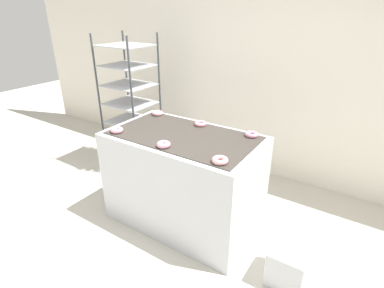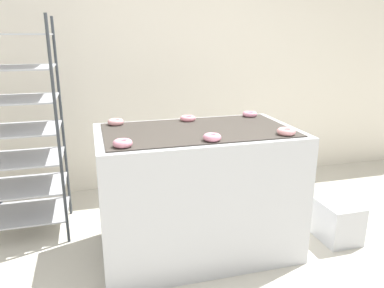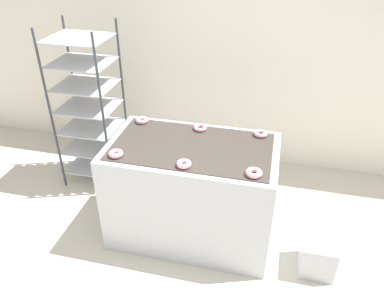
{
  "view_description": "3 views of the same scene",
  "coord_description": "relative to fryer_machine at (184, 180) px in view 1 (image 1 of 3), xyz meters",
  "views": [
    {
      "loc": [
        1.47,
        -1.44,
        2.06
      ],
      "look_at": [
        0.0,
        0.82,
        0.82
      ],
      "focal_mm": 28.0,
      "sensor_mm": 36.0,
      "label": 1
    },
    {
      "loc": [
        -0.74,
        -1.85,
        1.64
      ],
      "look_at": [
        0.0,
        0.82,
        0.82
      ],
      "focal_mm": 35.0,
      "sensor_mm": 36.0,
      "label": 2
    },
    {
      "loc": [
        0.63,
        -1.95,
        2.63
      ],
      "look_at": [
        0.0,
        0.67,
        0.99
      ],
      "focal_mm": 35.0,
      "sensor_mm": 36.0,
      "label": 3
    }
  ],
  "objects": [
    {
      "name": "baking_rack_cart",
      "position": [
        -1.28,
        0.63,
        0.42
      ],
      "size": [
        0.61,
        0.54,
        1.78
      ],
      "color": "#33383D",
      "rests_on": "ground_plane"
    },
    {
      "name": "donut_far_center",
      "position": [
        0.01,
        0.3,
        0.51
      ],
      "size": [
        0.12,
        0.12,
        0.04
      ],
      "primitive_type": "torus",
      "color": "pink",
      "rests_on": "fryer_machine"
    },
    {
      "name": "fryer_machine",
      "position": [
        0.0,
        0.0,
        0.0
      ],
      "size": [
        1.46,
        0.85,
        0.97
      ],
      "color": "#B7BABF",
      "rests_on": "ground_plane"
    },
    {
      "name": "glaze_bin",
      "position": [
        1.15,
        -0.19,
        -0.32
      ],
      "size": [
        0.29,
        0.32,
        0.32
      ],
      "color": "#B7BABF",
      "rests_on": "ground_plane"
    },
    {
      "name": "donut_near_right",
      "position": [
        0.55,
        -0.3,
        0.51
      ],
      "size": [
        0.13,
        0.13,
        0.04
      ],
      "primitive_type": "torus",
      "color": "pink",
      "rests_on": "fryer_machine"
    },
    {
      "name": "wall_back",
      "position": [
        -0.0,
        1.45,
        0.91
      ],
      "size": [
        8.0,
        0.05,
        2.8
      ],
      "color": "silver",
      "rests_on": "ground_plane"
    },
    {
      "name": "ground_plane",
      "position": [
        -0.0,
        -0.67,
        -0.49
      ],
      "size": [
        14.0,
        14.0,
        0.0
      ],
      "primitive_type": "plane",
      "color": "beige"
    },
    {
      "name": "donut_far_left",
      "position": [
        -0.56,
        0.31,
        0.51
      ],
      "size": [
        0.12,
        0.12,
        0.04
      ],
      "primitive_type": "torus",
      "color": "#D49295",
      "rests_on": "fryer_machine"
    },
    {
      "name": "donut_near_left",
      "position": [
        -0.56,
        -0.29,
        0.51
      ],
      "size": [
        0.12,
        0.12,
        0.04
      ],
      "primitive_type": "torus",
      "color": "pink",
      "rests_on": "fryer_machine"
    },
    {
      "name": "donut_near_center",
      "position": [
        0.01,
        -0.31,
        0.51
      ],
      "size": [
        0.12,
        0.12,
        0.04
      ],
      "primitive_type": "torus",
      "color": "pink",
      "rests_on": "fryer_machine"
    },
    {
      "name": "donut_far_right",
      "position": [
        0.55,
        0.31,
        0.51
      ],
      "size": [
        0.12,
        0.12,
        0.04
      ],
      "primitive_type": "torus",
      "color": "pink",
      "rests_on": "fryer_machine"
    }
  ]
}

